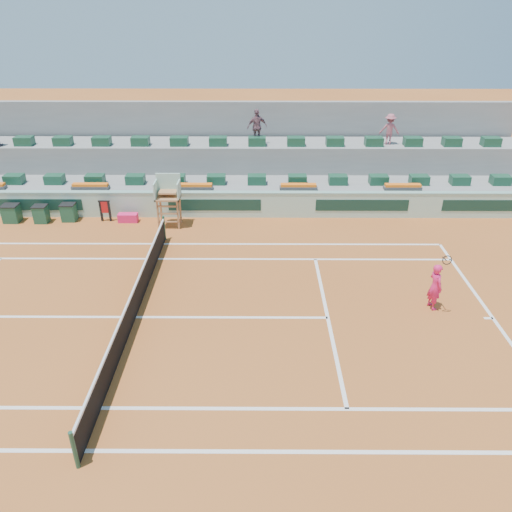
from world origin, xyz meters
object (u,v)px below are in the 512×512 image
object	(u,v)px
umpire_chair	(168,194)
tennis_player	(435,286)
drink_cooler_a	(69,212)
player_bag	(128,218)

from	to	relation	value
umpire_chair	tennis_player	distance (m)	12.16
drink_cooler_a	tennis_player	world-z (taller)	tennis_player
umpire_chair	drink_cooler_a	world-z (taller)	umpire_chair
player_bag	tennis_player	distance (m)	14.08
player_bag	umpire_chair	world-z (taller)	umpire_chair
drink_cooler_a	tennis_player	xyz separation A→B (m)	(14.88, -7.31, 0.42)
tennis_player	drink_cooler_a	bearing A→B (deg)	153.83
player_bag	drink_cooler_a	world-z (taller)	drink_cooler_a
umpire_chair	player_bag	bearing A→B (deg)	170.40
player_bag	umpire_chair	size ratio (longest dim) A/B	0.38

